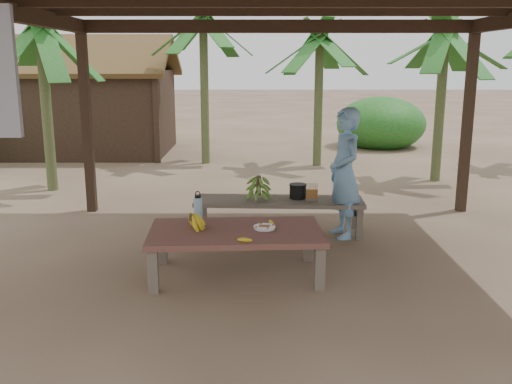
{
  "coord_description": "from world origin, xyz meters",
  "views": [
    {
      "loc": [
        -0.33,
        -6.08,
        2.22
      ],
      "look_at": [
        -0.32,
        0.09,
        0.8
      ],
      "focal_mm": 40.0,
      "sensor_mm": 36.0,
      "label": 1
    }
  ],
  "objects_px": {
    "plate": "(264,227)",
    "cooking_pot": "(298,192)",
    "bench": "(279,204)",
    "woman": "(345,173)",
    "work_table": "(236,236)",
    "water_flask": "(198,209)",
    "ripe_banana_bunch": "(191,221)"
  },
  "relations": [
    {
      "from": "bench",
      "to": "ripe_banana_bunch",
      "type": "bearing_deg",
      "value": -120.6
    },
    {
      "from": "cooking_pot",
      "to": "woman",
      "type": "xyz_separation_m",
      "value": [
        0.57,
        -0.22,
        0.29
      ]
    },
    {
      "from": "water_flask",
      "to": "bench",
      "type": "bearing_deg",
      "value": 52.42
    },
    {
      "from": "water_flask",
      "to": "woman",
      "type": "distance_m",
      "value": 2.06
    },
    {
      "from": "bench",
      "to": "woman",
      "type": "distance_m",
      "value": 0.95
    },
    {
      "from": "work_table",
      "to": "bench",
      "type": "height_order",
      "value": "work_table"
    },
    {
      "from": "work_table",
      "to": "woman",
      "type": "relative_size",
      "value": 1.11
    },
    {
      "from": "work_table",
      "to": "water_flask",
      "type": "xyz_separation_m",
      "value": [
        -0.42,
        0.33,
        0.21
      ]
    },
    {
      "from": "work_table",
      "to": "woman",
      "type": "height_order",
      "value": "woman"
    },
    {
      "from": "ripe_banana_bunch",
      "to": "cooking_pot",
      "type": "xyz_separation_m",
      "value": [
        1.24,
        1.57,
        -0.04
      ]
    },
    {
      "from": "water_flask",
      "to": "cooking_pot",
      "type": "relative_size",
      "value": 1.56
    },
    {
      "from": "work_table",
      "to": "water_flask",
      "type": "bearing_deg",
      "value": 139.35
    },
    {
      "from": "plate",
      "to": "woman",
      "type": "distance_m",
      "value": 1.74
    },
    {
      "from": "work_table",
      "to": "ripe_banana_bunch",
      "type": "distance_m",
      "value": 0.5
    },
    {
      "from": "bench",
      "to": "cooking_pot",
      "type": "relative_size",
      "value": 10.18
    },
    {
      "from": "plate",
      "to": "water_flask",
      "type": "bearing_deg",
      "value": 157.75
    },
    {
      "from": "water_flask",
      "to": "cooking_pot",
      "type": "xyz_separation_m",
      "value": [
        1.19,
        1.28,
        -0.1
      ]
    },
    {
      "from": "ripe_banana_bunch",
      "to": "plate",
      "type": "height_order",
      "value": "ripe_banana_bunch"
    },
    {
      "from": "bench",
      "to": "water_flask",
      "type": "bearing_deg",
      "value": -124.88
    },
    {
      "from": "bench",
      "to": "cooking_pot",
      "type": "height_order",
      "value": "cooking_pot"
    },
    {
      "from": "work_table",
      "to": "woman",
      "type": "xyz_separation_m",
      "value": [
        1.34,
        1.39,
        0.4
      ]
    },
    {
      "from": "water_flask",
      "to": "woman",
      "type": "height_order",
      "value": "woman"
    },
    {
      "from": "plate",
      "to": "woman",
      "type": "bearing_deg",
      "value": 52.53
    },
    {
      "from": "plate",
      "to": "cooking_pot",
      "type": "distance_m",
      "value": 1.64
    },
    {
      "from": "work_table",
      "to": "bench",
      "type": "xyz_separation_m",
      "value": [
        0.51,
        1.55,
        -0.04
      ]
    },
    {
      "from": "woman",
      "to": "plate",
      "type": "bearing_deg",
      "value": -50.55
    },
    {
      "from": "bench",
      "to": "water_flask",
      "type": "height_order",
      "value": "water_flask"
    },
    {
      "from": "water_flask",
      "to": "woman",
      "type": "bearing_deg",
      "value": 31.0
    },
    {
      "from": "bench",
      "to": "plate",
      "type": "distance_m",
      "value": 1.54
    },
    {
      "from": "plate",
      "to": "water_flask",
      "type": "height_order",
      "value": "water_flask"
    },
    {
      "from": "work_table",
      "to": "water_flask",
      "type": "distance_m",
      "value": 0.58
    },
    {
      "from": "work_table",
      "to": "bench",
      "type": "distance_m",
      "value": 1.63
    }
  ]
}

